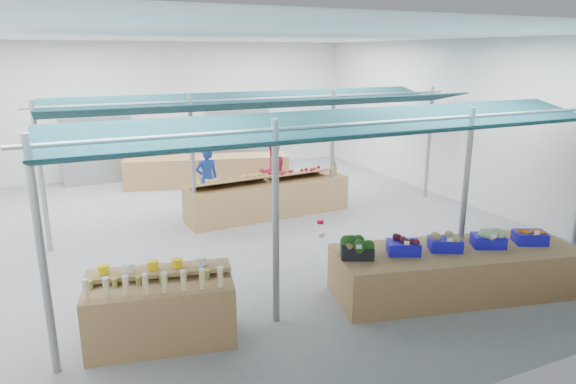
# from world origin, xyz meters

# --- Properties ---
(floor) EXTENTS (13.00, 13.00, 0.00)m
(floor) POSITION_xyz_m (0.00, 0.00, 0.00)
(floor) COLOR slate
(floor) RESTS_ON ground
(hall) EXTENTS (13.00, 13.00, 13.00)m
(hall) POSITION_xyz_m (0.00, 1.44, 2.65)
(hall) COLOR silver
(hall) RESTS_ON ground
(pole_grid) EXTENTS (10.00, 4.60, 3.00)m
(pole_grid) POSITION_xyz_m (0.75, -1.75, 1.81)
(pole_grid) COLOR gray
(pole_grid) RESTS_ON floor
(awnings) EXTENTS (9.50, 7.08, 0.30)m
(awnings) POSITION_xyz_m (0.75, -1.75, 2.78)
(awnings) COLOR #0A2B2E
(awnings) RESTS_ON pole_grid
(back_shelving_left) EXTENTS (2.00, 0.50, 2.00)m
(back_shelving_left) POSITION_xyz_m (-2.50, 6.00, 1.00)
(back_shelving_left) COLOR #B23F33
(back_shelving_left) RESTS_ON floor
(back_shelving_right) EXTENTS (2.00, 0.50, 2.00)m
(back_shelving_right) POSITION_xyz_m (2.00, 6.00, 1.00)
(back_shelving_right) COLOR #B23F33
(back_shelving_right) RESTS_ON floor
(bottle_shelf) EXTENTS (2.09, 1.51, 1.15)m
(bottle_shelf) POSITION_xyz_m (-2.64, -3.84, 0.47)
(bottle_shelf) COLOR olive
(bottle_shelf) RESTS_ON floor
(veg_counter) EXTENTS (4.17, 2.21, 0.77)m
(veg_counter) POSITION_xyz_m (2.04, -4.41, 0.39)
(veg_counter) COLOR olive
(veg_counter) RESTS_ON floor
(fruit_counter) EXTENTS (4.05, 1.13, 0.86)m
(fruit_counter) POSITION_xyz_m (0.89, 0.78, 0.43)
(fruit_counter) COLOR olive
(fruit_counter) RESTS_ON floor
(far_counter) EXTENTS (4.89, 2.17, 0.86)m
(far_counter) POSITION_xyz_m (0.41, 4.32, 0.43)
(far_counter) COLOR olive
(far_counter) RESTS_ON floor
(vendor_left) EXTENTS (0.60, 0.41, 1.61)m
(vendor_left) POSITION_xyz_m (-0.31, 1.88, 0.80)
(vendor_left) COLOR navy
(vendor_left) RESTS_ON floor
(vendor_right) EXTENTS (0.81, 0.64, 1.61)m
(vendor_right) POSITION_xyz_m (1.49, 1.88, 0.80)
(vendor_right) COLOR #B7163E
(vendor_right) RESTS_ON floor
(crate_broccoli) EXTENTS (0.60, 0.54, 0.35)m
(crate_broccoli) POSITION_xyz_m (0.37, -4.01, 0.93)
(crate_broccoli) COLOR black
(crate_broccoli) RESTS_ON veg_counter
(crate_beets) EXTENTS (0.60, 0.54, 0.29)m
(crate_beets) POSITION_xyz_m (1.12, -4.19, 0.91)
(crate_beets) COLOR #1511BA
(crate_beets) RESTS_ON veg_counter
(crate_celeriac) EXTENTS (0.60, 0.54, 0.31)m
(crate_celeriac) POSITION_xyz_m (1.82, -4.36, 0.92)
(crate_celeriac) COLOR #1511BA
(crate_celeriac) RESTS_ON veg_counter
(crate_cabbage) EXTENTS (0.60, 0.54, 0.35)m
(crate_cabbage) POSITION_xyz_m (2.57, -4.54, 0.93)
(crate_cabbage) COLOR #1511BA
(crate_cabbage) RESTS_ON veg_counter
(crate_carrots) EXTENTS (0.60, 0.54, 0.29)m
(crate_carrots) POSITION_xyz_m (3.32, -4.71, 0.88)
(crate_carrots) COLOR #1511BA
(crate_carrots) RESTS_ON veg_counter
(sparrow) EXTENTS (0.12, 0.09, 0.11)m
(sparrow) POSITION_xyz_m (0.17, -4.11, 1.02)
(sparrow) COLOR brown
(sparrow) RESTS_ON crate_broccoli
(pole_ribbon) EXTENTS (0.12, 0.12, 0.28)m
(pole_ribbon) POSITION_xyz_m (0.21, -3.12, 1.08)
(pole_ribbon) COLOR red
(pole_ribbon) RESTS_ON pole_grid
(apple_heap_yellow) EXTENTS (1.95, 0.86, 0.27)m
(apple_heap_yellow) POSITION_xyz_m (-0.06, 0.64, 1.03)
(apple_heap_yellow) COLOR #997247
(apple_heap_yellow) RESTS_ON fruit_counter
(apple_heap_red) EXTENTS (1.56, 0.83, 0.27)m
(apple_heap_red) POSITION_xyz_m (1.71, 0.72, 1.03)
(apple_heap_red) COLOR #997247
(apple_heap_red) RESTS_ON fruit_counter
(pineapple) EXTENTS (0.14, 0.14, 0.39)m
(pineapple) POSITION_xyz_m (2.71, 0.76, 1.04)
(pineapple) COLOR #8C6019
(pineapple) RESTS_ON fruit_counter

